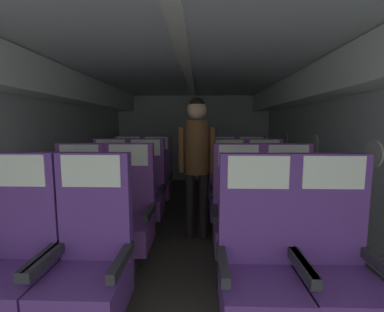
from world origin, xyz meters
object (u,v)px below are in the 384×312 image
seat_c_right_aisle (265,194)px  flight_attendant (197,153)px  seat_a_right_aisle (335,270)px  seat_c_left_window (110,193)px  seat_b_right_aisle (289,219)px  seat_a_left_aisle (89,266)px  seat_c_right_window (228,194)px  seat_b_left_window (78,217)px  seat_b_left_aisle (128,217)px  seat_d_right_aisle (251,180)px  seat_d_right_window (222,180)px  seat_d_left_aisle (156,179)px  seat_b_right_window (239,218)px  seat_a_right_window (259,270)px  seat_c_left_aisle (145,194)px  seat_d_left_window (128,179)px  seat_a_left_window (13,264)px

seat_c_right_aisle → flight_attendant: size_ratio=0.71×
seat_a_right_aisle → seat_c_left_window: size_ratio=1.00×
seat_b_right_aisle → seat_a_left_aisle: bearing=-150.4°
seat_b_right_aisle → seat_c_right_window: 0.95m
seat_c_left_window → seat_b_left_window: bearing=-89.9°
seat_a_right_aisle → seat_b_left_aisle: size_ratio=1.00×
seat_b_right_aisle → seat_d_right_aisle: 1.70m
seat_c_right_window → seat_c_right_aisle: bearing=2.0°
seat_c_left_window → seat_d_right_window: bearing=29.6°
seat_d_left_aisle → seat_d_right_aisle: size_ratio=1.00×
seat_b_right_aisle → seat_c_right_window: bearing=119.2°
seat_d_right_aisle → seat_d_right_window: same height
seat_b_left_aisle → seat_b_right_window: size_ratio=1.00×
seat_c_right_aisle → seat_d_right_window: (-0.45, 0.85, 0.00)m
seat_c_right_window → seat_b_right_aisle: bearing=-60.8°
seat_a_right_aisle → seat_a_right_window: (-0.45, -0.01, 0.00)m
seat_c_left_aisle → flight_attendant: 0.85m
seat_d_left_window → seat_c_left_aisle: bearing=-62.1°
seat_a_right_aisle → seat_d_left_aisle: same height
seat_c_left_aisle → seat_a_left_aisle: bearing=-89.6°
seat_b_left_window → seat_a_left_window: bearing=-91.1°
seat_c_left_window → seat_b_left_aisle: bearing=-61.5°
seat_a_right_window → seat_c_right_aisle: bearing=75.1°
seat_a_left_aisle → seat_c_right_window: (1.03, 1.68, 0.00)m
seat_b_left_aisle → seat_b_right_aisle: same height
seat_a_left_aisle → seat_d_left_window: 2.59m
seat_b_left_aisle → seat_d_right_window: (1.03, 1.69, 0.00)m
seat_a_left_window → seat_a_right_aisle: 1.95m
seat_c_left_window → seat_c_left_aisle: (0.45, -0.02, 0.00)m
seat_c_right_aisle → seat_c_right_window: same height
seat_a_left_window → seat_a_left_aisle: bearing=-0.1°
seat_b_left_window → seat_b_right_aisle: 1.95m
seat_b_left_aisle → seat_b_right_window: (1.03, -0.01, 0.00)m
seat_b_left_window → seat_d_left_aisle: size_ratio=1.00×
seat_a_left_aisle → seat_b_left_window: same height
flight_attendant → seat_a_left_aisle: bearing=-114.3°
seat_c_left_aisle → seat_d_left_window: 0.99m
seat_b_left_window → seat_d_left_window: (-0.01, 1.72, 0.00)m
seat_b_right_aisle → flight_attendant: bearing=141.5°
seat_b_left_window → seat_c_left_aisle: (0.45, 0.85, 0.00)m
seat_c_right_window → seat_d_right_aisle: bearing=62.4°
seat_d_right_window → flight_attendant: flight_attendant is taller
seat_c_right_aisle → flight_attendant: (-0.84, -0.17, 0.53)m
seat_b_right_aisle → seat_c_right_aisle: 0.84m
seat_a_right_aisle → flight_attendant: (-0.84, 1.53, 0.53)m
seat_c_right_aisle → seat_d_right_aisle: bearing=89.7°
seat_a_right_aisle → seat_d_right_aisle: size_ratio=1.00×
seat_c_left_window → seat_c_right_aisle: (1.94, -0.00, 0.00)m
seat_a_left_window → seat_b_left_window: size_ratio=1.00×
seat_b_right_window → seat_c_right_window: bearing=90.3°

